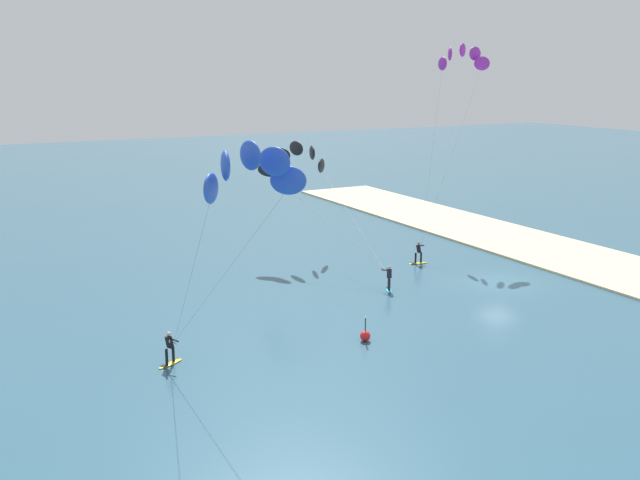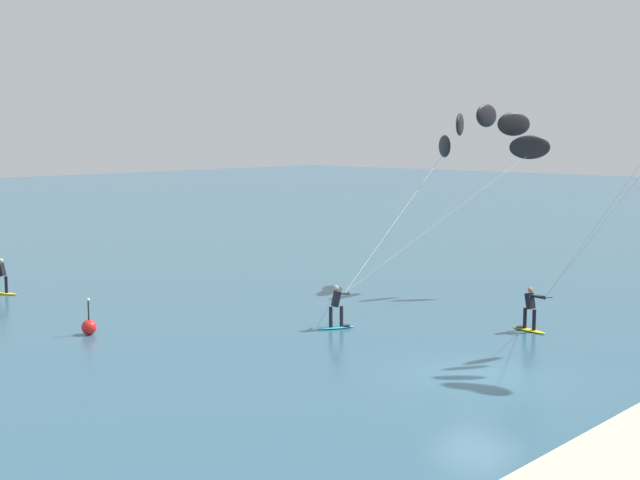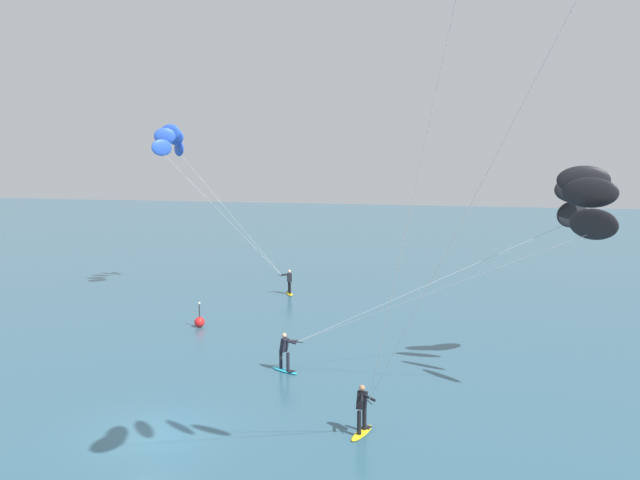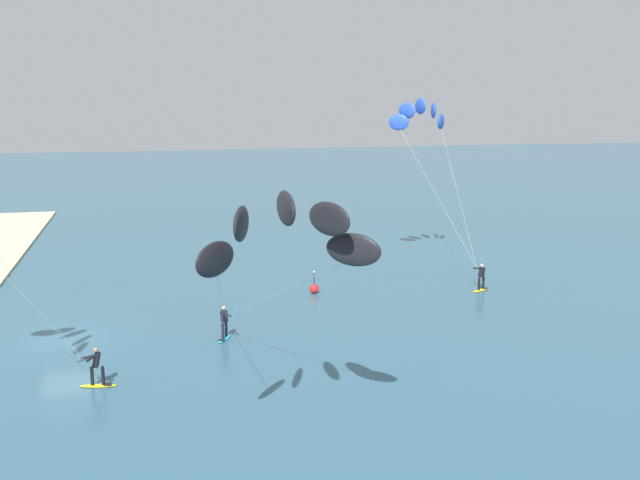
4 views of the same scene
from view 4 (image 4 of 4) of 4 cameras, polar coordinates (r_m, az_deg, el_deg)
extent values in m
plane|color=#2D566B|center=(37.72, -19.52, -7.34)|extent=(240.00, 240.00, 0.00)
ellipsoid|color=yellow|center=(31.35, -17.19, -10.98)|extent=(0.63, 1.54, 0.08)
cube|color=black|center=(31.23, -16.45, -10.93)|extent=(0.33, 0.33, 0.02)
cylinder|color=black|center=(31.25, -17.64, -10.24)|extent=(0.14, 0.14, 0.78)
cylinder|color=black|center=(31.14, -16.84, -10.27)|extent=(0.14, 0.14, 0.78)
cube|color=black|center=(30.95, -17.32, -9.06)|extent=(0.35, 0.37, 0.63)
sphere|color=#9E7051|center=(30.81, -17.36, -8.33)|extent=(0.20, 0.20, 0.20)
cylinder|color=black|center=(30.64, -18.22, -9.03)|extent=(0.34, 0.47, 0.03)
cylinder|color=black|center=(30.67, -17.67, -8.92)|extent=(0.55, 0.40, 0.15)
cylinder|color=black|center=(30.85, -17.88, -8.81)|extent=(0.23, 0.61, 0.15)
ellipsoid|color=#23ADD1|center=(35.75, -7.57, -7.73)|extent=(1.50, 1.01, 0.08)
cube|color=black|center=(35.37, -7.82, -7.86)|extent=(0.38, 0.38, 0.02)
cylinder|color=black|center=(35.81, -7.46, -6.97)|extent=(0.14, 0.14, 0.78)
cylinder|color=black|center=(35.42, -7.72, -7.18)|extent=(0.14, 0.14, 0.78)
cube|color=black|center=(35.40, -7.62, -6.01)|extent=(0.42, 0.41, 0.63)
sphere|color=tan|center=(35.28, -7.64, -5.36)|extent=(0.20, 0.20, 0.20)
cylinder|color=black|center=(34.84, -7.46, -6.04)|extent=(0.55, 0.07, 0.03)
cylinder|color=black|center=(35.10, -7.37, -5.85)|extent=(0.58, 0.35, 0.15)
cylinder|color=black|center=(35.07, -7.72, -5.88)|extent=(0.60, 0.27, 0.15)
ellipsoid|color=black|center=(22.32, -8.33, -1.52)|extent=(1.70, 1.53, 1.10)
ellipsoid|color=black|center=(22.25, -6.28, 1.30)|extent=(1.97, 0.92, 1.10)
ellipsoid|color=black|center=(22.50, -2.73, 2.53)|extent=(1.99, 0.47, 1.10)
ellipsoid|color=black|center=(22.98, 0.72, 1.69)|extent=(1.90, 1.18, 1.10)
ellipsoid|color=black|center=(23.45, 2.66, -0.77)|extent=(1.53, 1.70, 1.10)
cylinder|color=#B2B2B7|center=(28.60, -7.79, -4.57)|extent=(11.41, 1.42, 5.18)
cylinder|color=#B2B2B7|center=(29.05, -3.38, -4.22)|extent=(11.06, 3.13, 5.18)
ellipsoid|color=yellow|center=(44.91, 12.64, -3.89)|extent=(1.02, 1.49, 0.08)
cube|color=black|center=(45.22, 12.96, -3.74)|extent=(0.39, 0.38, 0.02)
cylinder|color=black|center=(44.63, 12.50, -3.41)|extent=(0.14, 0.14, 0.78)
cylinder|color=black|center=(44.98, 12.83, -3.31)|extent=(0.14, 0.14, 0.78)
cube|color=black|center=(44.63, 12.71, -2.51)|extent=(0.42, 0.42, 0.63)
sphere|color=beige|center=(44.54, 12.73, -1.98)|extent=(0.20, 0.20, 0.20)
cylinder|color=black|center=(45.04, 12.33, -2.17)|extent=(0.55, 0.10, 0.03)
cylinder|color=black|center=(44.75, 12.40, -2.22)|extent=(0.57, 0.37, 0.15)
cylinder|color=black|center=(44.87, 12.64, -2.19)|extent=(0.61, 0.23, 0.15)
ellipsoid|color=blue|center=(51.17, 9.56, 9.25)|extent=(1.32, 1.11, 1.10)
ellipsoid|color=blue|center=(50.85, 8.99, 10.12)|extent=(1.45, 0.67, 1.10)
ellipsoid|color=blue|center=(50.34, 7.98, 10.47)|extent=(1.45, 0.51, 1.10)
ellipsoid|color=blue|center=(49.86, 6.92, 10.15)|extent=(1.38, 0.99, 1.10)
ellipsoid|color=blue|center=(49.60, 6.27, 9.28)|extent=(1.11, 1.32, 1.10)
cylinder|color=#B2B2B7|center=(47.87, 10.86, 3.73)|extent=(7.79, 0.61, 8.28)
cylinder|color=#B2B2B7|center=(47.04, 9.17, 3.65)|extent=(7.36, 2.65, 8.28)
sphere|color=red|center=(43.21, -0.47, -3.89)|extent=(0.56, 0.56, 0.56)
cylinder|color=#262628|center=(43.05, -0.47, -3.08)|extent=(0.06, 0.06, 0.70)
sphere|color=#F2F2CC|center=(42.94, -0.47, -2.55)|extent=(0.12, 0.12, 0.12)
camera|label=1|loc=(76.40, 8.46, 12.96)|focal=40.20mm
camera|label=2|loc=(61.35, -31.29, 5.91)|focal=49.31mm
camera|label=3|loc=(33.91, -56.90, 1.53)|focal=37.85mm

